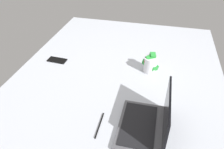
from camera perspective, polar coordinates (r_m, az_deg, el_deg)
bed_mattress at (r=155.21cm, az=1.85°, el=-2.27°), size 180.00×140.00×18.00cm
laptop at (r=111.45cm, az=9.48°, el=-12.54°), size 33.14×23.20×23.00cm
snack_cup at (r=150.33cm, az=10.08°, el=2.75°), size 9.41×12.00×13.84cm
cell_phone at (r=167.88cm, az=-14.28°, el=3.69°), size 7.59×14.36×0.80cm
charger_cable at (r=114.73cm, az=-3.20°, el=-13.20°), size 17.01×1.00×0.60cm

